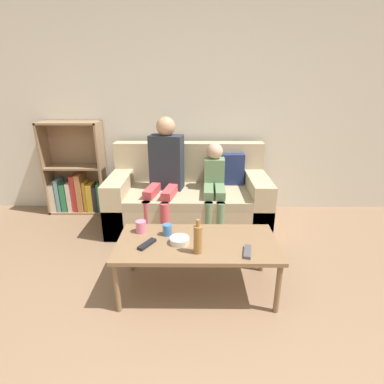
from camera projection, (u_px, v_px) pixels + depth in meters
The scene contains 12 objects.
wall_back at pixel (185, 106), 3.60m from camera, with size 12.00×0.06×2.60m.
couch at pixel (189, 199), 3.45m from camera, with size 1.76×0.86×0.90m.
bookshelf at pixel (78, 181), 3.77m from camera, with size 0.71×0.28×1.13m.
coffee_table at pixel (197, 246), 2.29m from camera, with size 1.22×0.59×0.43m.
person_adult at pixel (165, 167), 3.24m from camera, with size 0.43×0.65×1.23m.
person_child at pixel (214, 183), 3.24m from camera, with size 0.24×0.61×0.95m.
cup_near at pixel (141, 227), 2.40m from camera, with size 0.08×0.08×0.10m.
cup_far at pixel (167, 230), 2.36m from camera, with size 0.07×0.07×0.09m.
tv_remote_0 at pixel (247, 252), 2.12m from camera, with size 0.08×0.18×0.02m.
tv_remote_1 at pixel (147, 244), 2.22m from camera, with size 0.13×0.17×0.02m.
snack_bowl at pixel (180, 240), 2.25m from camera, with size 0.15×0.15×0.05m.
bottle at pixel (198, 239), 2.09m from camera, with size 0.06×0.06×0.26m.
Camera 1 is at (0.11, -0.80, 1.58)m, focal length 28.00 mm.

